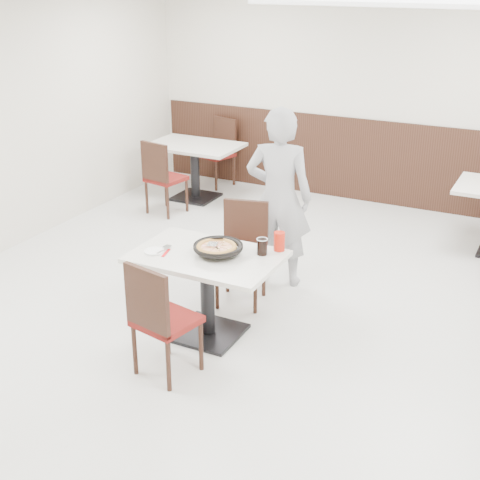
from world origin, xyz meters
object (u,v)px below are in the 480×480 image
at_px(diner_person, 279,198).
at_px(side_plate, 154,251).
at_px(bg_table_left, 195,172).
at_px(bg_chair_left_near, 166,177).
at_px(main_table, 208,295).
at_px(chair_near, 167,318).
at_px(chair_far, 241,256).
at_px(bg_chair_left_far, 216,153).
at_px(pizza, 217,249).
at_px(cola_glass, 262,247).
at_px(pizza_pan, 218,250).
at_px(red_cup, 279,241).

bearing_deg(diner_person, side_plate, 56.77).
bearing_deg(side_plate, bg_table_left, 115.10).
bearing_deg(bg_chair_left_near, main_table, -41.00).
xyz_separation_m(chair_near, chair_far, (-0.02, 1.30, 0.00)).
xyz_separation_m(chair_far, bg_chair_left_far, (-1.94, 3.07, 0.00)).
bearing_deg(pizza, cola_glass, 31.18).
distance_m(side_plate, bg_chair_left_far, 4.20).
bearing_deg(side_plate, main_table, 20.61).
height_order(main_table, bg_chair_left_near, bg_chair_left_near).
relative_size(chair_near, cola_glass, 7.31).
bearing_deg(cola_glass, main_table, -152.84).
height_order(chair_far, pizza, chair_far).
relative_size(pizza_pan, cola_glass, 2.46).
height_order(chair_near, pizza_pan, chair_near).
bearing_deg(pizza_pan, diner_person, 89.18).
bearing_deg(main_table, cola_glass, 27.16).
height_order(pizza, diner_person, diner_person).
bearing_deg(red_cup, diner_person, 113.96).
bearing_deg(side_plate, pizza_pan, 21.64).
distance_m(pizza_pan, bg_chair_left_near, 3.18).
distance_m(cola_glass, bg_table_left, 3.75).
distance_m(main_table, bg_chair_left_far, 4.22).
bearing_deg(diner_person, red_cup, 101.04).
bearing_deg(chair_near, diner_person, 98.82).
height_order(side_plate, bg_chair_left_near, bg_chair_left_near).
distance_m(main_table, pizza_pan, 0.43).
distance_m(chair_near, red_cup, 1.15).
bearing_deg(bg_table_left, bg_chair_left_near, -93.30).
distance_m(chair_near, chair_far, 1.30).
height_order(cola_glass, bg_chair_left_far, bg_chair_left_far).
bearing_deg(pizza, chair_far, 99.13).
bearing_deg(bg_table_left, red_cup, -48.56).
relative_size(red_cup, bg_chair_left_far, 0.17).
bearing_deg(chair_far, side_plate, 51.92).
distance_m(pizza_pan, red_cup, 0.51).
bearing_deg(chair_far, main_table, 79.17).
bearing_deg(pizza_pan, bg_chair_left_near, 130.60).
bearing_deg(pizza, diner_person, 89.20).
bearing_deg(pizza, bg_chair_left_far, 118.81).
xyz_separation_m(main_table, pizza_pan, (0.09, 0.04, 0.42)).
bearing_deg(cola_glass, chair_far, 132.82).
distance_m(main_table, chair_far, 0.67).
relative_size(diner_person, bg_table_left, 1.47).
bearing_deg(pizza, chair_near, -97.14).
distance_m(side_plate, diner_person, 1.48).
relative_size(chair_near, chair_far, 1.00).
xyz_separation_m(chair_far, bg_table_left, (-1.92, 2.44, -0.10)).
xyz_separation_m(pizza, bg_table_left, (-2.02, 3.09, -0.44)).
bearing_deg(red_cup, cola_glass, -122.66).
distance_m(cola_glass, red_cup, 0.17).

